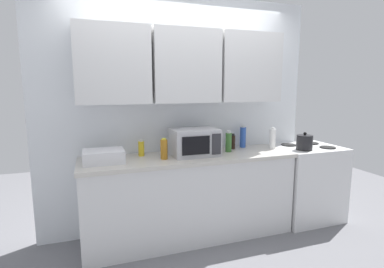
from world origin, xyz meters
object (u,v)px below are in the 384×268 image
object	(u,v)px
bottle_soy_dark	(233,142)
kettle	(305,142)
bottle_green_oil	(229,142)
bottle_yellow_mustard	(141,148)
dish_rack	(104,156)
bottle_blue_cleaner	(243,137)
bottle_amber_vinegar	(164,149)
stove_range	(306,182)
microwave	(194,142)
bottle_white_jar	(272,139)

from	to	relation	value
bottle_soy_dark	kettle	bearing A→B (deg)	-22.86
bottle_green_oil	bottle_yellow_mustard	size ratio (longest dim) A/B	1.35
dish_rack	bottle_soy_dark	bearing A→B (deg)	6.18
bottle_soy_dark	bottle_blue_cleaner	bearing A→B (deg)	16.59
dish_rack	bottle_blue_cleaner	xyz separation A→B (m)	(1.60, 0.20, 0.07)
dish_rack	bottle_amber_vinegar	xyz separation A→B (m)	(0.58, -0.06, 0.04)
kettle	bottle_yellow_mustard	world-z (taller)	kettle
kettle	bottle_green_oil	xyz separation A→B (m)	(-0.86, 0.20, 0.02)
bottle_green_oil	bottle_blue_cleaner	xyz separation A→B (m)	(0.27, 0.17, 0.02)
bottle_blue_cleaner	stove_range	bearing A→B (deg)	-16.33
bottle_green_oil	bottle_soy_dark	xyz separation A→B (m)	(0.11, 0.12, -0.03)
stove_range	bottle_blue_cleaner	bearing A→B (deg)	163.67
kettle	dish_rack	distance (m)	2.20
stove_range	bottle_yellow_mustard	size ratio (longest dim) A/B	5.26
kettle	bottle_amber_vinegar	distance (m)	1.62
bottle_green_oil	bottle_yellow_mustard	bearing A→B (deg)	173.28
dish_rack	bottle_yellow_mustard	bearing A→B (deg)	21.16
dish_rack	bottle_amber_vinegar	bearing A→B (deg)	-6.08
dish_rack	bottle_soy_dark	world-z (taller)	bottle_soy_dark
kettle	bottle_green_oil	world-z (taller)	bottle_green_oil
bottle_amber_vinegar	stove_range	bearing A→B (deg)	1.32
microwave	bottle_green_oil	xyz separation A→B (m)	(0.41, 0.03, -0.03)
bottle_green_oil	microwave	bearing A→B (deg)	-176.05
bottle_green_oil	bottle_yellow_mustard	distance (m)	0.96
kettle	microwave	distance (m)	1.29
bottle_green_oil	bottle_yellow_mustard	world-z (taller)	bottle_green_oil
bottle_soy_dark	stove_range	bearing A→B (deg)	-10.86
dish_rack	bottle_white_jar	world-z (taller)	bottle_white_jar
microwave	bottle_amber_vinegar	world-z (taller)	microwave
stove_range	dish_rack	distance (m)	2.42
microwave	bottle_white_jar	distance (m)	0.97
bottle_yellow_mustard	bottle_blue_cleaner	bearing A→B (deg)	2.57
bottle_soy_dark	bottle_white_jar	bearing A→B (deg)	-17.35
bottle_yellow_mustard	bottle_amber_vinegar	size ratio (longest dim) A/B	0.82
stove_range	microwave	xyz separation A→B (m)	(-1.44, 0.03, 0.59)
stove_range	bottle_amber_vinegar	bearing A→B (deg)	-178.68
stove_range	bottle_green_oil	xyz separation A→B (m)	(-1.03, 0.06, 0.56)
kettle	bottle_blue_cleaner	world-z (taller)	bottle_blue_cleaner
dish_rack	bottle_soy_dark	size ratio (longest dim) A/B	2.11
bottle_white_jar	kettle	bearing A→B (deg)	-30.07
bottle_yellow_mustard	bottle_amber_vinegar	distance (m)	0.29
dish_rack	bottle_soy_dark	xyz separation A→B (m)	(1.45, 0.16, 0.02)
microwave	stove_range	bearing A→B (deg)	-1.13
stove_range	bottle_yellow_mustard	world-z (taller)	bottle_yellow_mustard
bottle_white_jar	bottle_blue_cleaner	bearing A→B (deg)	147.02
microwave	bottle_green_oil	world-z (taller)	microwave
bottle_soy_dark	bottle_yellow_mustard	xyz separation A→B (m)	(-1.06, -0.01, -0.00)
stove_range	kettle	world-z (taller)	kettle
stove_range	kettle	xyz separation A→B (m)	(-0.17, -0.14, 0.54)
bottle_green_oil	dish_rack	bearing A→B (deg)	-178.42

